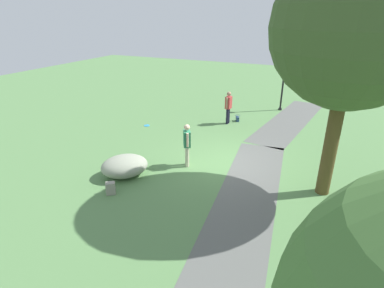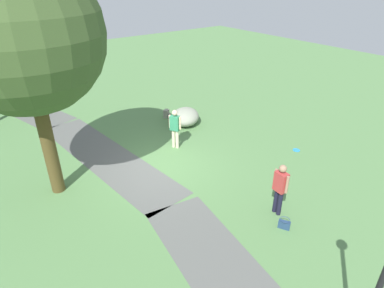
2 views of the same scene
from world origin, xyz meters
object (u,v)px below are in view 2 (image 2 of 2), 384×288
object	(u,v)px
man_near_boulder	(175,126)
backpack_by_boulder	(167,114)
woman_with_handbag	(280,186)
lawn_boulder	(185,117)
frisbee_on_grass	(296,150)
large_shade_tree	(22,35)
lamp_post	(382,281)
handbag_on_grass	(284,224)

from	to	relation	value
man_near_boulder	backpack_by_boulder	bearing A→B (deg)	-26.20
woman_with_handbag	lawn_boulder	bearing A→B (deg)	-12.82
backpack_by_boulder	frisbee_on_grass	distance (m)	6.25
woman_with_handbag	frisbee_on_grass	world-z (taller)	woman_with_handbag
large_shade_tree	backpack_by_boulder	distance (m)	8.08
man_near_boulder	frisbee_on_grass	xyz separation A→B (m)	(-3.08, -3.68, -0.91)
large_shade_tree	lawn_boulder	world-z (taller)	large_shade_tree
woman_with_handbag	man_near_boulder	bearing A→B (deg)	1.29
backpack_by_boulder	lamp_post	bearing A→B (deg)	163.98
handbag_on_grass	frisbee_on_grass	size ratio (longest dim) A/B	1.35
woman_with_handbag	handbag_on_grass	xyz separation A→B (m)	(-0.56, 0.35, -0.80)
large_shade_tree	lamp_post	distance (m)	9.35
handbag_on_grass	backpack_by_boulder	size ratio (longest dim) A/B	0.92
large_shade_tree	woman_with_handbag	size ratio (longest dim) A/B	4.25
lawn_boulder	handbag_on_grass	size ratio (longest dim) A/B	5.45
lawn_boulder	man_near_boulder	world-z (taller)	man_near_boulder
large_shade_tree	frisbee_on_grass	world-z (taller)	large_shade_tree
woman_with_handbag	backpack_by_boulder	world-z (taller)	woman_with_handbag
large_shade_tree	lamp_post	bearing A→B (deg)	-162.11
handbag_on_grass	man_near_boulder	bearing A→B (deg)	-2.37
woman_with_handbag	lamp_post	bearing A→B (deg)	150.06
handbag_on_grass	woman_with_handbag	bearing A→B (deg)	-31.86
large_shade_tree	frisbee_on_grass	xyz separation A→B (m)	(-2.98, -8.32, -4.82)
man_near_boulder	frisbee_on_grass	size ratio (longest dim) A/B	5.88
lamp_post	man_near_boulder	distance (m)	8.86
woman_with_handbag	man_near_boulder	size ratio (longest dim) A/B	1.02
handbag_on_grass	frisbee_on_grass	distance (m)	4.67
lamp_post	backpack_by_boulder	size ratio (longest dim) A/B	8.07
large_shade_tree	lamp_post	xyz separation A→B (m)	(-8.49, -2.74, -2.82)
woman_with_handbag	frisbee_on_grass	xyz separation A→B (m)	(1.99, -3.56, -0.94)
man_near_boulder	backpack_by_boulder	xyz separation A→B (m)	(2.72, -1.34, -0.73)
man_near_boulder	backpack_by_boulder	distance (m)	3.12
large_shade_tree	woman_with_handbag	bearing A→B (deg)	-136.28
lamp_post	frisbee_on_grass	distance (m)	8.09
large_shade_tree	backpack_by_boulder	xyz separation A→B (m)	(2.81, -5.98, -4.64)
lamp_post	frisbee_on_grass	size ratio (longest dim) A/B	11.85
handbag_on_grass	frisbee_on_grass	xyz separation A→B (m)	(2.55, -3.91, -0.13)
woman_with_handbag	backpack_by_boulder	distance (m)	7.92
large_shade_tree	man_near_boulder	world-z (taller)	large_shade_tree
large_shade_tree	man_near_boulder	xyz separation A→B (m)	(0.09, -4.65, -3.91)
large_shade_tree	handbag_on_grass	xyz separation A→B (m)	(-5.54, -4.41, -4.69)
handbag_on_grass	lamp_post	bearing A→B (deg)	150.43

